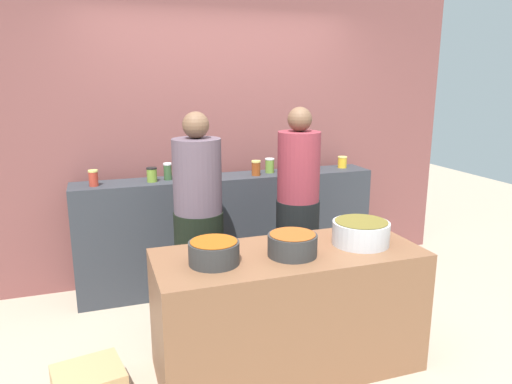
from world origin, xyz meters
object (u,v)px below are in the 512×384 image
at_px(preserve_jar_1, 152,175).
at_px(preserve_jar_9, 342,162).
at_px(cooking_pot_center, 292,245).
at_px(cook_with_tongs, 199,232).
at_px(preserve_jar_4, 212,170).
at_px(preserve_jar_3, 202,172).
at_px(preserve_jar_5, 256,168).
at_px(preserve_jar_8, 313,162).
at_px(preserve_jar_7, 283,165).
at_px(cook_in_cap, 298,219).
at_px(preserve_jar_6, 270,165).
at_px(cooking_pot_left, 214,253).
at_px(cooking_pot_right, 361,233).
at_px(preserve_jar_2, 168,171).
at_px(preserve_jar_0, 93,178).

distance_m(preserve_jar_1, preserve_jar_9, 1.83).
relative_size(cooking_pot_center, cook_with_tongs, 0.19).
bearing_deg(preserve_jar_4, preserve_jar_3, -163.29).
height_order(preserve_jar_1, preserve_jar_9, preserve_jar_1).
bearing_deg(preserve_jar_5, preserve_jar_8, 8.40).
relative_size(preserve_jar_7, preserve_jar_9, 1.32).
height_order(preserve_jar_9, cook_in_cap, cook_in_cap).
xyz_separation_m(preserve_jar_6, preserve_jar_8, (0.44, 0.01, 0.00)).
bearing_deg(preserve_jar_3, preserve_jar_7, 0.94).
height_order(preserve_jar_7, preserve_jar_8, preserve_jar_7).
relative_size(preserve_jar_4, preserve_jar_5, 0.90).
height_order(preserve_jar_8, preserve_jar_9, preserve_jar_8).
height_order(preserve_jar_7, cooking_pot_left, preserve_jar_7).
bearing_deg(preserve_jar_3, preserve_jar_4, 16.71).
distance_m(cooking_pot_center, cook_with_tongs, 0.94).
xyz_separation_m(preserve_jar_4, preserve_jar_8, (0.99, 0.04, 0.01)).
relative_size(preserve_jar_1, cooking_pot_right, 0.33).
bearing_deg(cooking_pot_right, preserve_jar_8, 76.96).
relative_size(preserve_jar_3, cook_in_cap, 0.07).
xyz_separation_m(preserve_jar_4, cooking_pot_right, (0.65, -1.41, -0.20)).
relative_size(preserve_jar_4, cooking_pot_center, 0.39).
height_order(preserve_jar_2, cook_in_cap, cook_in_cap).
bearing_deg(preserve_jar_4, cook_with_tongs, -113.04).
bearing_deg(cooking_pot_center, cooking_pot_right, 5.14).
distance_m(preserve_jar_2, cooking_pot_center, 1.59).
bearing_deg(preserve_jar_2, cooking_pot_left, -88.24).
distance_m(preserve_jar_0, preserve_jar_7, 1.65).
distance_m(preserve_jar_0, preserve_jar_9, 2.30).
distance_m(preserve_jar_5, preserve_jar_6, 0.18).
height_order(preserve_jar_9, cooking_pot_right, preserve_jar_9).
height_order(cooking_pot_left, cooking_pot_center, same).
distance_m(cooking_pot_left, cook_with_tongs, 0.82).
bearing_deg(preserve_jar_4, preserve_jar_7, -1.43).
distance_m(preserve_jar_3, cook_with_tongs, 0.71).
bearing_deg(preserve_jar_6, preserve_jar_8, 1.05).
relative_size(preserve_jar_0, preserve_jar_4, 1.09).
height_order(preserve_jar_2, preserve_jar_3, preserve_jar_2).
bearing_deg(preserve_jar_2, preserve_jar_3, -9.89).
distance_m(preserve_jar_6, cook_in_cap, 0.70).
bearing_deg(cooking_pot_center, preserve_jar_4, 95.74).
bearing_deg(preserve_jar_4, cook_in_cap, -45.43).
height_order(preserve_jar_3, cook_with_tongs, cook_with_tongs).
bearing_deg(cooking_pot_left, preserve_jar_5, 62.06).
xyz_separation_m(preserve_jar_0, cook_with_tongs, (0.73, -0.59, -0.35)).
bearing_deg(preserve_jar_5, cook_with_tongs, -138.56).
bearing_deg(preserve_jar_9, preserve_jar_3, -177.23).
xyz_separation_m(preserve_jar_1, preserve_jar_2, (0.14, 0.04, 0.01)).
relative_size(preserve_jar_1, preserve_jar_6, 0.92).
relative_size(preserve_jar_7, cooking_pot_left, 0.48).
relative_size(preserve_jar_5, preserve_jar_8, 0.98).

